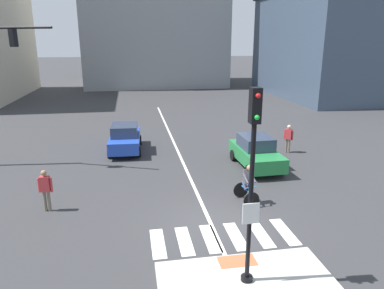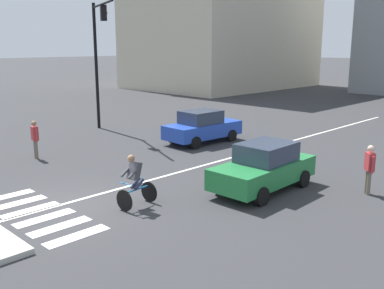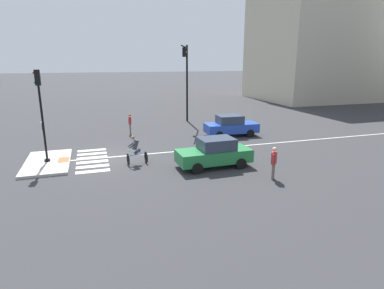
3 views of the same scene
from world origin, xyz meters
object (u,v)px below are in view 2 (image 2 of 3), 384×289
car_green_eastbound_mid (264,167)px  pedestrian_at_curb_left (35,137)px  car_blue_westbound_far (202,127)px  pedestrian_waiting_far_side (369,166)px  cyclist (135,180)px  traffic_light_mast (98,49)px

car_green_eastbound_mid → pedestrian_at_curb_left: 10.22m
car_green_eastbound_mid → car_blue_westbound_far: (-6.70, 4.02, 0.00)m
pedestrian_waiting_far_side → car_green_eastbound_mid: bearing=-142.5°
pedestrian_at_curb_left → cyclist: bearing=-4.7°
car_blue_westbound_far → pedestrian_waiting_far_side: pedestrian_waiting_far_side is taller
traffic_light_mast → pedestrian_at_curb_left: (3.46, -5.75, -3.65)m
car_blue_westbound_far → cyclist: (4.87, -8.12, 0.06)m
car_blue_westbound_far → cyclist: 9.47m
car_green_eastbound_mid → pedestrian_at_curb_left: pedestrian_at_curb_left is taller
cyclist → pedestrian_at_curb_left: size_ratio=1.01×
car_green_eastbound_mid → pedestrian_at_curb_left: (-9.62, -3.46, 0.17)m
car_green_eastbound_mid → pedestrian_waiting_far_side: size_ratio=2.48×
car_blue_westbound_far → traffic_light_mast: bearing=-164.8°
traffic_light_mast → car_green_eastbound_mid: bearing=-9.9°
traffic_light_mast → pedestrian_waiting_far_side: size_ratio=4.29×
cyclist → pedestrian_waiting_far_side: (4.54, 6.19, 0.11)m
cyclist → pedestrian_at_curb_left: 7.82m
car_green_eastbound_mid → traffic_light_mast: bearing=170.1°
pedestrian_at_curb_left → pedestrian_waiting_far_side: same height
pedestrian_at_curb_left → pedestrian_waiting_far_side: 13.52m
pedestrian_at_curb_left → pedestrian_waiting_far_side: size_ratio=1.00×
car_blue_westbound_far → pedestrian_at_curb_left: (-2.92, -7.48, 0.17)m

